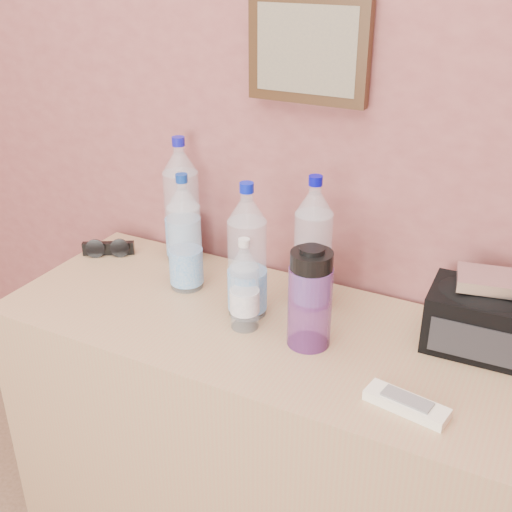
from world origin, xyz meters
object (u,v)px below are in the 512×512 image
at_px(pet_large_a, 185,239).
at_px(pet_large_c, 313,250).
at_px(foil_packet, 486,280).
at_px(dresser, 257,447).
at_px(nalgene_bottle, 310,298).
at_px(pet_large_d, 247,258).
at_px(pet_large_b, 182,207).
at_px(toiletry_bag, 481,317).
at_px(pet_small, 245,289).
at_px(sunglasses, 109,248).
at_px(ac_remote, 406,404).

bearing_deg(pet_large_a, pet_large_c, 11.55).
bearing_deg(foil_packet, dresser, -163.94).
height_order(dresser, nalgene_bottle, nalgene_bottle).
height_order(pet_large_c, pet_large_d, pet_large_c).
bearing_deg(pet_large_b, toiletry_bag, -5.06).
relative_size(pet_small, toiletry_bag, 1.01).
height_order(pet_large_d, foil_packet, pet_large_d).
bearing_deg(pet_small, pet_large_c, 60.27).
bearing_deg(pet_small, pet_large_b, 143.63).
bearing_deg(foil_packet, toiletry_bag, -49.26).
bearing_deg(pet_large_b, nalgene_bottle, -25.72).
height_order(pet_large_b, pet_large_c, pet_large_b).
relative_size(nalgene_bottle, toiletry_bag, 1.06).
bearing_deg(pet_large_c, pet_large_a, -168.45).
xyz_separation_m(pet_large_c, foil_packet, (0.41, 0.00, 0.02)).
bearing_deg(pet_large_d, pet_large_b, 148.88).
bearing_deg(pet_small, sunglasses, 163.47).
height_order(pet_large_b, nalgene_bottle, pet_large_b).
xyz_separation_m(pet_large_b, ac_remote, (0.76, -0.36, -0.15)).
relative_size(pet_large_a, toiletry_bag, 1.37).
distance_m(dresser, pet_small, 0.50).
height_order(nalgene_bottle, toiletry_bag, nalgene_bottle).
xyz_separation_m(pet_large_c, toiletry_bag, (0.41, -0.00, -0.07)).
relative_size(pet_large_c, pet_large_d, 1.00).
distance_m(pet_large_a, sunglasses, 0.34).
relative_size(dresser, pet_large_d, 3.73).
distance_m(sunglasses, foil_packet, 1.06).
relative_size(nalgene_bottle, sunglasses, 1.62).
height_order(dresser, foil_packet, foil_packet).
bearing_deg(nalgene_bottle, pet_large_c, 111.42).
bearing_deg(dresser, pet_large_b, 148.56).
height_order(sunglasses, ac_remote, sunglasses).
xyz_separation_m(dresser, pet_small, (-0.02, -0.03, 0.50)).
distance_m(dresser, foil_packet, 0.76).
bearing_deg(pet_large_a, foil_packet, 5.32).
xyz_separation_m(dresser, sunglasses, (-0.56, 0.13, 0.42)).
xyz_separation_m(pet_small, foil_packet, (0.51, 0.17, 0.07)).
relative_size(dresser, nalgene_bottle, 5.26).
bearing_deg(toiletry_bag, dresser, -166.50).
xyz_separation_m(pet_large_a, sunglasses, (-0.31, 0.06, -0.12)).
bearing_deg(toiletry_bag, pet_small, -163.72).
bearing_deg(foil_packet, pet_small, -161.17).
xyz_separation_m(pet_large_a, foil_packet, (0.74, 0.07, 0.03)).
height_order(dresser, toiletry_bag, toiletry_bag).
bearing_deg(ac_remote, nalgene_bottle, 164.06).
bearing_deg(dresser, toiletry_bag, 15.60).
xyz_separation_m(pet_large_b, foil_packet, (0.84, -0.07, 0.01)).
distance_m(ac_remote, toiletry_bag, 0.31).
distance_m(pet_large_a, nalgene_bottle, 0.41).
bearing_deg(ac_remote, toiletry_bag, 83.47).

